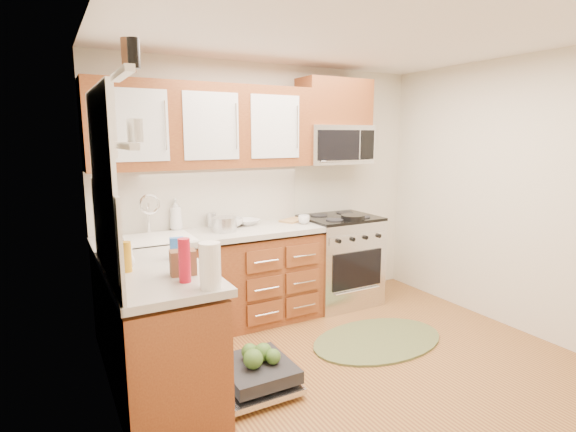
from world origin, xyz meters
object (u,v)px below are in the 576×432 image
dishwasher (252,376)px  cutting_board (293,220)px  skillet (353,217)px  bowl_b (229,223)px  bowl_a (247,222)px  cup (304,220)px  microwave (335,145)px  rug (378,340)px  sink (156,253)px  paper_towel_roll (210,266)px  upper_cabinets (205,126)px  range (339,260)px  stock_pot (224,224)px

dishwasher → cutting_board: size_ratio=2.54×
skillet → bowl_b: bowl_b is taller
bowl_a → cutting_board: bearing=-5.7°
cup → microwave: bearing=20.5°
rug → skillet: size_ratio=5.16×
sink → paper_towel_roll: size_ratio=2.31×
bowl_b → upper_cabinets: bearing=-178.8°
microwave → dishwasher: bearing=-140.9°
upper_cabinets → bowl_a: 1.01m
bowl_a → rug: bearing=-56.5°
range → microwave: microwave is taller
paper_towel_roll → dishwasher: bearing=39.4°
range → bowl_b: bowl_b is taller
sink → bowl_b: size_ratio=2.32×
cutting_board → skillet: bearing=-31.7°
stock_pot → cutting_board: bearing=9.7°
upper_cabinets → cup: upper_cabinets is taller
dishwasher → paper_towel_roll: (-0.39, -0.32, 0.96)m
cup → bowl_a: bearing=156.0°
upper_cabinets → cup: (0.93, -0.20, -0.91)m
bowl_a → sink: bearing=-169.1°
microwave → dishwasher: microwave is taller
skillet → sink: bearing=174.4°
rug → cutting_board: bearing=103.1°
dishwasher → bowl_a: 1.65m
dishwasher → skillet: size_ratio=2.89×
upper_cabinets → sink: size_ratio=3.31×
range → bowl_b: (-1.19, 0.15, 0.49)m
dishwasher → range: bearing=36.3°
skillet → cup: cup is taller
stock_pot → rug: bearing=-41.8°
microwave → bowl_a: (-1.00, 0.05, -0.75)m
range → bowl_b: 1.30m
microwave → cutting_board: bearing=180.0°
upper_cabinets → stock_pot: 0.90m
sink → paper_towel_roll: 1.46m
range → cutting_board: bearing=166.5°
upper_cabinets → microwave: 1.42m
sink → cutting_board: (1.43, 0.13, 0.13)m
skillet → paper_towel_roll: size_ratio=0.90×
microwave → sink: 2.13m
microwave → skillet: 0.79m
upper_cabinets → bowl_b: (0.22, 0.00, -0.91)m
range → rug: (-0.25, -0.96, -0.46)m
stock_pot → paper_towel_roll: (-0.63, -1.43, 0.07)m
upper_cabinets → dishwasher: bearing=-96.0°
paper_towel_roll → bowl_a: (0.93, 1.62, -0.11)m
sink → skillet: bearing=-5.6°
dishwasher → cup: bearing=45.3°
microwave → cup: microwave is taller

